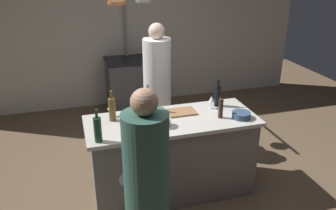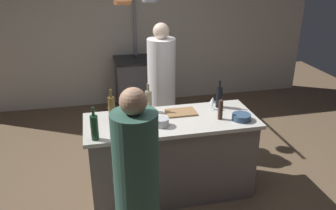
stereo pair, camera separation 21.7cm
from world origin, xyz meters
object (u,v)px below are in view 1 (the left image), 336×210
at_px(wine_bottle_green, 98,129).
at_px(mixing_bowl_steel, 163,122).
at_px(cutting_board, 181,112).
at_px(chef, 157,93).
at_px(stove_range, 130,84).
at_px(wine_glass_near_left_guest, 110,107).
at_px(wine_bottle_dark, 218,96).
at_px(pepper_mill, 221,108).
at_px(mixing_bowl_wooden, 134,124).
at_px(mixing_bowl_blue, 241,115).
at_px(wine_bottle_amber, 112,109).
at_px(wine_glass_by_chef, 212,99).
at_px(bar_stool_left, 135,207).
at_px(wine_bottle_white, 148,101).
at_px(guest_left, 147,195).

height_order(wine_bottle_green, mixing_bowl_steel, wine_bottle_green).
xyz_separation_m(cutting_board, wine_bottle_green, (-0.92, -0.40, 0.12)).
height_order(chef, wine_bottle_green, chef).
distance_m(stove_range, mixing_bowl_steel, 2.63).
xyz_separation_m(chef, wine_glass_near_left_guest, (-0.71, -0.78, 0.21)).
distance_m(wine_bottle_green, wine_bottle_dark, 1.46).
height_order(pepper_mill, wine_glass_near_left_guest, pepper_mill).
relative_size(chef, cutting_board, 5.38).
bearing_deg(chef, wine_bottle_green, -124.54).
xyz_separation_m(mixing_bowl_wooden, mixing_bowl_blue, (1.12, -0.12, 0.00)).
bearing_deg(wine_bottle_dark, mixing_bowl_wooden, -165.66).
bearing_deg(wine_bottle_amber, mixing_bowl_steel, -30.36).
relative_size(wine_glass_by_chef, mixing_bowl_blue, 0.75).
distance_m(chef, wine_bottle_dark, 0.99).
relative_size(mixing_bowl_wooden, mixing_bowl_steel, 0.93).
distance_m(chef, mixing_bowl_wooden, 1.22).
height_order(wine_bottle_amber, wine_bottle_green, wine_bottle_amber).
xyz_separation_m(bar_stool_left, mixing_bowl_steel, (0.41, 0.49, 0.56)).
distance_m(wine_glass_near_left_guest, mixing_bowl_blue, 1.38).
relative_size(pepper_mill, mixing_bowl_steel, 1.39).
distance_m(chef, wine_bottle_white, 0.87).
bearing_deg(wine_glass_by_chef, wine_bottle_amber, -179.75).
xyz_separation_m(bar_stool_left, wine_glass_near_left_guest, (-0.06, 0.88, 0.63)).
relative_size(wine_glass_near_left_guest, mixing_bowl_wooden, 1.04).
distance_m(pepper_mill, wine_glass_by_chef, 0.26).
relative_size(wine_bottle_amber, wine_bottle_dark, 1.05).
height_order(bar_stool_left, wine_bottle_green, wine_bottle_green).
bearing_deg(mixing_bowl_steel, wine_bottle_green, -167.83).
bearing_deg(wine_glass_near_left_guest, mixing_bowl_wooden, -58.54).
relative_size(cutting_board, wine_bottle_amber, 0.98).
height_order(guest_left, wine_bottle_dark, guest_left).
distance_m(bar_stool_left, cutting_board, 1.14).
bearing_deg(pepper_mill, bar_stool_left, -153.60).
height_order(wine_bottle_amber, wine_bottle_dark, wine_bottle_amber).
xyz_separation_m(wine_bottle_amber, wine_bottle_white, (0.40, 0.11, -0.00)).
bearing_deg(bar_stool_left, cutting_board, 48.00).
bearing_deg(cutting_board, wine_bottle_dark, 8.78).
bearing_deg(wine_bottle_green, pepper_mill, 7.18).
bearing_deg(pepper_mill, mixing_bowl_steel, -178.14).
distance_m(guest_left, pepper_mill, 1.35).
xyz_separation_m(guest_left, wine_bottle_white, (0.31, 1.23, 0.26)).
xyz_separation_m(wine_bottle_dark, wine_glass_near_left_guest, (-1.20, 0.05, -0.02)).
xyz_separation_m(wine_bottle_amber, wine_bottle_green, (-0.19, -0.42, -0.00)).
height_order(guest_left, wine_glass_by_chef, guest_left).
relative_size(pepper_mill, wine_bottle_green, 0.65).
bearing_deg(chef, guest_left, -106.92).
bearing_deg(wine_bottle_dark, mixing_bowl_blue, -73.60).
distance_m(wine_bottle_amber, mixing_bowl_steel, 0.55).
distance_m(wine_bottle_white, mixing_bowl_steel, 0.39).
distance_m(pepper_mill, wine_bottle_amber, 1.13).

